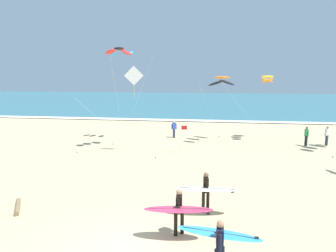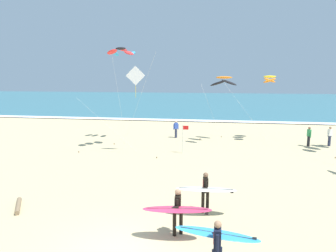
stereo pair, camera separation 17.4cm
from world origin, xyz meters
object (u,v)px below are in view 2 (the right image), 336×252
kite_arc_charcoal_mid (121,51)px  lifeguard_flag (183,136)px  kite_arc_golden_close (270,79)px  bystander_white_top (330,136)px  surfer_lead (217,239)px  surfer_trailing (177,209)px  bystander_blue_top (176,129)px  driftwood_log (18,206)px  surfer_third (206,189)px  kite_arc_amber_near (224,81)px  bystander_green_top (309,136)px  kite_diamond_ivory_distant (134,78)px  kite_arc_scarlet_far (124,53)px

kite_arc_charcoal_mid → lifeguard_flag: kite_arc_charcoal_mid is taller
kite_arc_golden_close → bystander_white_top: (4.63, -1.57, -4.48)m
surfer_lead → lifeguard_flag: bearing=100.1°
surfer_trailing → bystander_blue_top: 17.39m
bystander_blue_top → driftwood_log: (-4.76, -15.90, -0.71)m
surfer_third → kite_arc_charcoal_mid: size_ratio=0.32×
kite_arc_charcoal_mid → lifeguard_flag: (4.81, -0.78, -6.12)m
bystander_blue_top → kite_arc_amber_near: bearing=-16.6°
bystander_white_top → bystander_green_top: 1.74m
surfer_lead → kite_diamond_ivory_distant: bearing=114.2°
kite_arc_scarlet_far → kite_arc_charcoal_mid: bearing=-76.4°
surfer_trailing → kite_arc_amber_near: 16.62m
kite_arc_golden_close → kite_diamond_ivory_distant: bearing=-149.5°
surfer_lead → lifeguard_flag: 13.75m
surfer_trailing → lifeguard_flag: size_ratio=1.15×
surfer_trailing → kite_arc_charcoal_mid: (-5.85, 12.53, 6.34)m
lifeguard_flag → kite_arc_scarlet_far: bearing=143.6°
surfer_third → kite_arc_scarlet_far: kite_arc_scarlet_far is taller
kite_arc_amber_near → bystander_white_top: size_ratio=3.49×
kite_diamond_ivory_distant → bystander_green_top: (13.18, 4.08, -4.64)m
surfer_lead → kite_diamond_ivory_distant: 15.11m
surfer_third → surfer_trailing: bearing=-114.2°
surfer_trailing → driftwood_log: 7.25m
surfer_trailing → kite_arc_golden_close: 18.83m
surfer_lead → bystander_white_top: (8.95, 17.66, -0.24)m
surfer_third → kite_diamond_ivory_distant: bearing=120.3°
lifeguard_flag → surfer_third: bearing=-78.6°
kite_arc_golden_close → bystander_blue_top: (-7.99, -0.22, -4.48)m
bystander_white_top → lifeguard_flag: lifeguard_flag is taller
surfer_trailing → bystander_green_top: size_ratio=1.52×
kite_arc_amber_near → kite_arc_golden_close: (3.86, 1.45, 0.14)m
surfer_lead → surfer_trailing: size_ratio=1.02×
surfer_lead → driftwood_log: (-8.43, 3.12, -0.95)m
surfer_lead → bystander_blue_top: 19.37m
kite_arc_scarlet_far → kite_diamond_ivory_distant: size_ratio=1.25×
kite_arc_scarlet_far → driftwood_log: (-0.40, -14.56, -7.45)m
kite_arc_golden_close → bystander_white_top: 6.64m
bystander_green_top → surfer_lead: bearing=-112.8°
kite_arc_charcoal_mid → surfer_lead: bearing=-63.2°
kite_arc_amber_near → kite_arc_charcoal_mid: (-7.68, -3.46, 2.23)m
kite_arc_scarlet_far → bystander_blue_top: kite_arc_scarlet_far is taller
kite_arc_scarlet_far → bystander_white_top: bearing=-0.1°
surfer_lead → surfer_trailing: bearing=127.5°
surfer_trailing → kite_arc_scarlet_far: 18.41m
kite_arc_scarlet_far → lifeguard_flag: bearing=-36.4°
surfer_lead → lifeguard_flag: size_ratio=1.17×
kite_arc_amber_near → bystander_green_top: kite_arc_amber_near is taller
kite_arc_charcoal_mid → kite_arc_golden_close: 12.71m
bystander_blue_top → lifeguard_flag: bearing=-77.1°
surfer_third → bystander_white_top: (9.41, 13.85, -0.24)m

